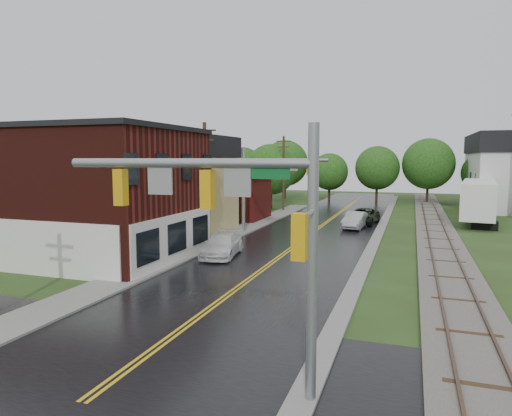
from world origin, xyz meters
The scene contains 21 objects.
ground centered at (0.00, 0.00, 0.00)m, with size 160.00×160.00×0.00m, color #2A3A16.
main_road centered at (0.00, 30.00, 0.00)m, with size 10.00×90.00×0.02m, color black.
cross_road centered at (0.00, 2.00, 0.00)m, with size 60.00×9.00×0.02m, color black.
curb_right centered at (5.40, 35.00, 0.00)m, with size 0.80×70.00×0.12m, color gray.
sidewalk_left centered at (-6.20, 25.00, 0.00)m, with size 2.40×50.00×0.12m, color gray.
brick_building centered at (-12.48, 15.00, 4.15)m, with size 14.30×10.30×8.30m.
yellow_house centered at (-11.00, 26.00, 3.20)m, with size 8.00×7.00×6.40m, color tan.
darkred_building centered at (-10.00, 35.00, 2.20)m, with size 7.00×6.00×4.40m, color #3F0F0C.
railroad centered at (10.00, 35.00, 0.11)m, with size 3.20×80.00×0.30m.
traffic_signal_near centered at (3.47, 2.00, 4.97)m, with size 7.34×0.30×7.20m.
traffic_signal_far centered at (-3.47, 27.00, 4.97)m, with size 7.34×0.43×7.20m.
utility_pole_b centered at (-6.80, 22.00, 4.72)m, with size 1.80×0.28×9.00m.
utility_pole_c centered at (-6.80, 44.00, 4.72)m, with size 1.80×0.28×9.00m.
tree_left_a centered at (-19.85, 21.90, 5.11)m, with size 6.80×6.80×8.67m.
tree_left_b centered at (-17.85, 31.90, 5.72)m, with size 7.60×7.60×9.69m.
tree_left_c centered at (-13.85, 39.90, 4.51)m, with size 6.00×6.00×7.65m.
tree_left_e centered at (-8.85, 45.90, 4.81)m, with size 6.40×6.40×8.16m.
suv_dark centered at (3.50, 35.64, 0.75)m, with size 2.49×5.39×1.50m, color black.
sedan_silver centered at (3.16, 32.47, 0.75)m, with size 1.58×4.54×1.50m, color #A4A4A9.
pickup_white centered at (-3.62, 17.72, 0.73)m, with size 2.04×5.01×1.45m, color silver.
semi_trailer centered at (14.18, 40.47, 2.42)m, with size 4.51×13.51×4.11m.
Camera 1 is at (7.92, -9.12, 6.32)m, focal length 32.00 mm.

